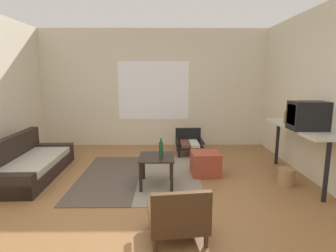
{
  "coord_description": "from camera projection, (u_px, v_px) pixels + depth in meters",
  "views": [
    {
      "loc": [
        0.28,
        -3.42,
        1.64
      ],
      "look_at": [
        0.32,
        0.8,
        0.87
      ],
      "focal_mm": 29.24,
      "sensor_mm": 36.0,
      "label": 1
    }
  ],
  "objects": [
    {
      "name": "ground_plane",
      "position": [
        145.0,
        200.0,
        3.65
      ],
      "size": [
        7.8,
        7.8,
        0.0
      ],
      "primitive_type": "plane",
      "color": "olive"
    },
    {
      "name": "far_wall_with_window",
      "position": [
        154.0,
        88.0,
        6.42
      ],
      "size": [
        5.6,
        0.13,
        2.7
      ],
      "color": "beige",
      "rests_on": "ground"
    },
    {
      "name": "area_rug",
      "position": [
        140.0,
        176.0,
        4.52
      ],
      "size": [
        1.96,
        2.18,
        0.01
      ],
      "color": "#4C4238",
      "rests_on": "ground"
    },
    {
      "name": "couch",
      "position": [
        28.0,
        165.0,
        4.49
      ],
      "size": [
        0.86,
        1.88,
        0.67
      ],
      "color": "black",
      "rests_on": "ground"
    },
    {
      "name": "coffee_table",
      "position": [
        157.0,
        163.0,
        4.1
      ],
      "size": [
        0.52,
        0.57,
        0.45
      ],
      "color": "black",
      "rests_on": "ground"
    },
    {
      "name": "armchair_by_window",
      "position": [
        189.0,
        142.0,
        5.84
      ],
      "size": [
        0.57,
        0.63,
        0.51
      ],
      "color": "black",
      "rests_on": "ground"
    },
    {
      "name": "armchair_striped_foreground",
      "position": [
        178.0,
        217.0,
        2.73
      ],
      "size": [
        0.64,
        0.61,
        0.58
      ],
      "color": "#472D19",
      "rests_on": "ground"
    },
    {
      "name": "ottoman_orange",
      "position": [
        205.0,
        163.0,
        4.58
      ],
      "size": [
        0.48,
        0.48,
        0.39
      ],
      "primitive_type": "cube",
      "rotation": [
        0.0,
        0.0,
        0.05
      ],
      "color": "#993D28",
      "rests_on": "ground"
    },
    {
      "name": "console_shelf",
      "position": [
        299.0,
        132.0,
        4.26
      ],
      "size": [
        0.45,
        1.71,
        0.86
      ],
      "color": "beige",
      "rests_on": "ground"
    },
    {
      "name": "crt_television",
      "position": [
        309.0,
        116.0,
        3.96
      ],
      "size": [
        0.54,
        0.34,
        0.42
      ],
      "color": "black",
      "rests_on": "console_shelf"
    },
    {
      "name": "clay_vase",
      "position": [
        292.0,
        117.0,
        4.52
      ],
      "size": [
        0.25,
        0.25,
        0.31
      ],
      "color": "#935B38",
      "rests_on": "console_shelf"
    },
    {
      "name": "glass_bottle",
      "position": [
        161.0,
        149.0,
        4.02
      ],
      "size": [
        0.06,
        0.06,
        0.29
      ],
      "color": "#194723",
      "rests_on": "coffee_table"
    },
    {
      "name": "wicker_basket",
      "position": [
        286.0,
        177.0,
        4.17
      ],
      "size": [
        0.25,
        0.25,
        0.25
      ],
      "primitive_type": "cylinder",
      "color": "#9E7A4C",
      "rests_on": "ground"
    }
  ]
}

